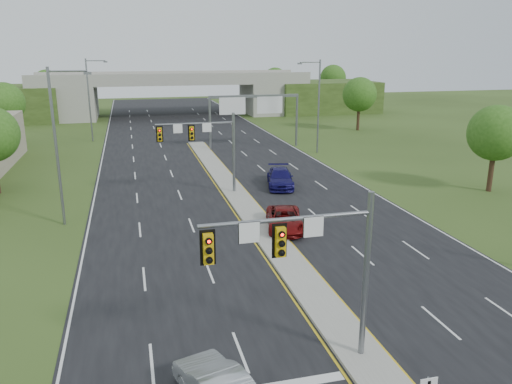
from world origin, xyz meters
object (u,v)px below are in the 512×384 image
at_px(sign_gantry, 253,107).
at_px(car_far_a, 285,219).
at_px(signal_mast_near, 313,255).
at_px(car_far_b, 280,178).
at_px(signal_mast_far, 207,141).
at_px(overpass, 174,97).

relative_size(sign_gantry, car_far_a, 2.23).
bearing_deg(sign_gantry, signal_mast_near, -101.25).
height_order(signal_mast_near, car_far_b, signal_mast_near).
bearing_deg(signal_mast_near, signal_mast_far, 90.00).
bearing_deg(car_far_a, signal_mast_near, -91.37).
relative_size(sign_gantry, overpass, 0.14).
bearing_deg(signal_mast_far, signal_mast_near, -90.00).
bearing_deg(car_far_b, car_far_a, -92.18).
distance_m(signal_mast_near, overpass, 80.11).
xyz_separation_m(overpass, car_far_b, (4.50, -53.98, -2.73)).
xyz_separation_m(signal_mast_far, sign_gantry, (8.95, 19.99, 0.51)).
bearing_deg(overpass, car_far_b, -85.23).
relative_size(signal_mast_near, overpass, 0.09).
xyz_separation_m(car_far_a, car_far_b, (3.00, 10.92, 0.08)).
bearing_deg(signal_mast_far, car_far_a, -69.05).
relative_size(signal_mast_far, overpass, 0.09).
bearing_deg(signal_mast_near, car_far_b, 75.47).
bearing_deg(overpass, signal_mast_near, -91.62).
height_order(sign_gantry, overpass, overpass).
relative_size(overpass, car_far_b, 14.42).
height_order(overpass, car_far_b, overpass).
bearing_deg(sign_gantry, overpass, 100.79).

